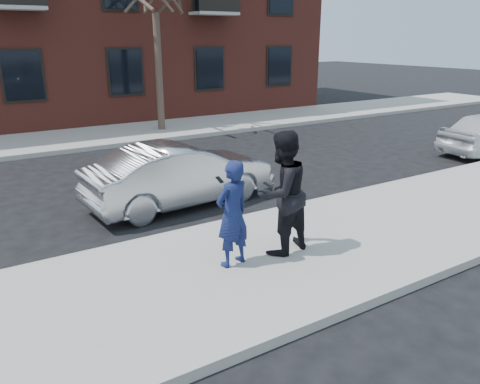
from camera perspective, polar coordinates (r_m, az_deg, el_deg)
ground at (r=7.15m, az=-8.43°, el=-11.30°), size 100.00×100.00×0.00m
near_sidewalk at (r=6.92m, az=-7.61°, el=-11.66°), size 50.00×3.50×0.15m
near_curb at (r=8.42m, az=-12.75°, el=-6.25°), size 50.00×0.10×0.15m
far_sidewalk at (r=17.52m, az=-23.56°, el=5.49°), size 50.00×3.50×0.15m
far_curb at (r=15.77m, az=-22.50°, el=4.35°), size 50.00×0.10×0.15m
silver_sedan at (r=10.23m, az=-7.28°, el=2.13°), size 4.25×1.77×1.37m
man_hoodie at (r=7.05m, az=-0.94°, el=-2.70°), size 0.68×0.53×1.67m
man_peacoat at (r=7.46m, az=5.13°, el=-0.16°), size 1.10×0.93×2.01m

